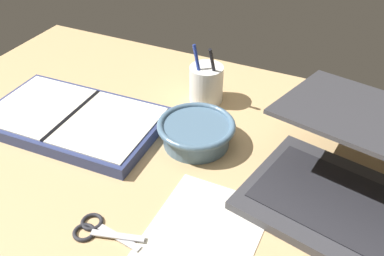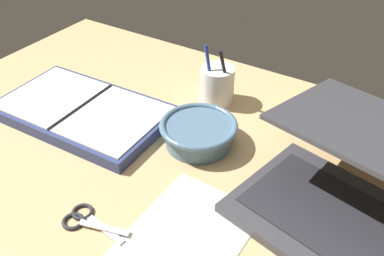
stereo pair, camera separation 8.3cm
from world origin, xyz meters
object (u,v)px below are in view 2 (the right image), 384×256
at_px(pen_cup, 217,85).
at_px(planner, 83,111).
at_px(laptop, 347,188).
at_px(scissors, 84,219).
at_px(bowl, 199,132).

distance_m(pen_cup, planner, 0.32).
height_order(pen_cup, planner, pen_cup).
height_order(laptop, scissors, laptop).
bearing_deg(laptop, pen_cup, 164.15).
bearing_deg(planner, bowl, 9.78).
bearing_deg(planner, pen_cup, 42.45).
bearing_deg(laptop, planner, -164.97).
bearing_deg(pen_cup, bowl, -73.23).
distance_m(pen_cup, scissors, 0.45).
relative_size(laptop, pen_cup, 2.68).
bearing_deg(scissors, bowl, 75.28).
relative_size(planner, scissors, 3.21).
xyz_separation_m(laptop, planner, (-0.59, -0.03, -0.04)).
height_order(planner, scissors, planner).
bearing_deg(laptop, scissors, -132.55).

